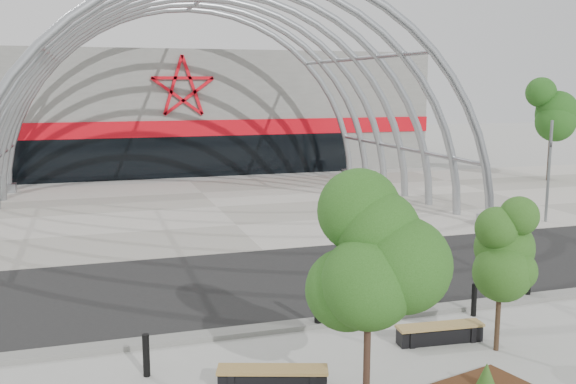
{
  "coord_description": "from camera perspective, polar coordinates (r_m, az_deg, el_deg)",
  "views": [
    {
      "loc": [
        -5.69,
        -14.29,
        5.82
      ],
      "look_at": [
        0.0,
        4.0,
        2.6
      ],
      "focal_mm": 40.0,
      "sensor_mm": 36.0,
      "label": 1
    }
  ],
  "objects": [
    {
      "name": "arena_building",
      "position": [
        48.11,
        -10.56,
        7.2
      ],
      "size": [
        34.0,
        15.24,
        8.0
      ],
      "color": "slate",
      "rests_on": "ground"
    },
    {
      "name": "road",
      "position": [
        19.56,
        0.44,
        -7.74
      ],
      "size": [
        140.0,
        7.0,
        0.02
      ],
      "primitive_type": "cube",
      "color": "black",
      "rests_on": "ground"
    },
    {
      "name": "bollard_2",
      "position": [
        16.95,
        8.94,
        -8.88
      ],
      "size": [
        0.16,
        0.16,
        0.99
      ],
      "primitive_type": "cylinder",
      "color": "black",
      "rests_on": "ground"
    },
    {
      "name": "bollard_4",
      "position": [
        18.93,
        20.55,
        -7.23
      ],
      "size": [
        0.18,
        0.18,
        1.11
      ],
      "primitive_type": "cylinder",
      "color": "black",
      "rests_on": "ground"
    },
    {
      "name": "street_tree_1",
      "position": [
        14.63,
        18.48,
        -4.58
      ],
      "size": [
        1.4,
        1.4,
        3.31
      ],
      "color": "black",
      "rests_on": "ground"
    },
    {
      "name": "bollard_3",
      "position": [
        17.15,
        16.21,
        -9.18
      ],
      "size": [
        0.14,
        0.14,
        0.85
      ],
      "primitive_type": "cylinder",
      "color": "black",
      "rests_on": "ground"
    },
    {
      "name": "bench_1",
      "position": [
        15.37,
        13.33,
        -12.15
      ],
      "size": [
        2.06,
        0.61,
        0.43
      ],
      "color": "black",
      "rests_on": "ground"
    },
    {
      "name": "kerb",
      "position": [
        16.21,
        4.56,
        -11.31
      ],
      "size": [
        60.0,
        0.5,
        0.12
      ],
      "primitive_type": "cube",
      "color": "slate",
      "rests_on": "ground"
    },
    {
      "name": "street_tree_0",
      "position": [
        11.12,
        7.21,
        -6.23
      ],
      "size": [
        1.71,
        1.71,
        3.91
      ],
      "color": "black",
      "rests_on": "ground"
    },
    {
      "name": "vault_canopy",
      "position": [
        30.88,
        -6.35,
        -1.35
      ],
      "size": [
        20.8,
        15.8,
        20.36
      ],
      "color": "#989DA2",
      "rests_on": "ground"
    },
    {
      "name": "forecourt",
      "position": [
        30.88,
        -6.35,
        -1.34
      ],
      "size": [
        60.0,
        17.0,
        0.04
      ],
      "primitive_type": "cube",
      "color": "gray",
      "rests_on": "ground"
    },
    {
      "name": "bollard_0",
      "position": [
        13.6,
        -12.49,
        -13.98
      ],
      "size": [
        0.14,
        0.14,
        0.89
      ],
      "primitive_type": "cylinder",
      "color": "black",
      "rests_on": "ground"
    },
    {
      "name": "bg_tree_1",
      "position": [
        41.92,
        22.44,
        6.68
      ],
      "size": [
        2.7,
        2.7,
        5.91
      ],
      "color": "black",
      "rests_on": "ground"
    },
    {
      "name": "bench_0",
      "position": [
        12.85,
        -1.38,
        -16.31
      ],
      "size": [
        2.17,
        1.09,
        0.45
      ],
      "color": "black",
      "rests_on": "ground"
    },
    {
      "name": "bollard_1",
      "position": [
        15.72,
        2.69,
        -10.02
      ],
      "size": [
        0.18,
        0.18,
        1.11
      ],
      "primitive_type": "cylinder",
      "color": "black",
      "rests_on": "ground"
    },
    {
      "name": "signal_pole",
      "position": [
        29.15,
        22.18,
        1.84
      ],
      "size": [
        0.25,
        0.61,
        4.35
      ],
      "color": "slate",
      "rests_on": "ground"
    },
    {
      "name": "ground",
      "position": [
        16.44,
        4.22,
        -11.21
      ],
      "size": [
        140.0,
        140.0,
        0.0
      ],
      "primitive_type": "plane",
      "color": "#9F9F99",
      "rests_on": "ground"
    }
  ]
}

